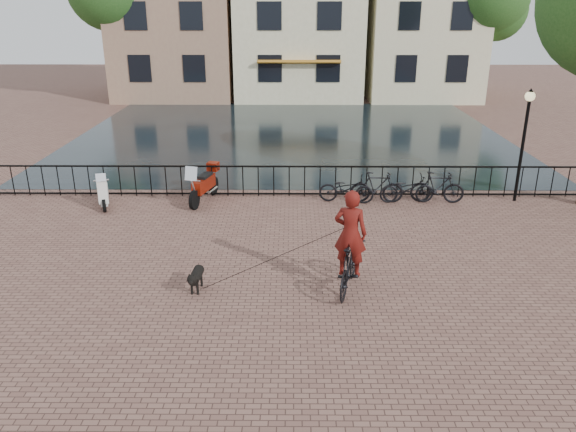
{
  "coord_description": "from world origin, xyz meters",
  "views": [
    {
      "loc": [
        0.09,
        -9.37,
        5.9
      ],
      "look_at": [
        0.0,
        3.0,
        1.2
      ],
      "focal_mm": 35.0,
      "sensor_mm": 36.0,
      "label": 1
    }
  ],
  "objects_px": {
    "dog": "(196,278)",
    "scooter": "(103,187)",
    "motorcycle": "(204,180)",
    "lamp_post": "(525,127)",
    "cyclist": "(350,247)"
  },
  "relations": [
    {
      "from": "lamp_post",
      "to": "dog",
      "type": "bearing_deg",
      "value": -146.68
    },
    {
      "from": "dog",
      "to": "motorcycle",
      "type": "relative_size",
      "value": 0.43
    },
    {
      "from": "lamp_post",
      "to": "motorcycle",
      "type": "height_order",
      "value": "lamp_post"
    },
    {
      "from": "dog",
      "to": "scooter",
      "type": "height_order",
      "value": "scooter"
    },
    {
      "from": "lamp_post",
      "to": "cyclist",
      "type": "xyz_separation_m",
      "value": [
        -5.87,
        -5.99,
        -1.36
      ]
    },
    {
      "from": "motorcycle",
      "to": "scooter",
      "type": "bearing_deg",
      "value": -156.26
    },
    {
      "from": "lamp_post",
      "to": "dog",
      "type": "height_order",
      "value": "lamp_post"
    },
    {
      "from": "lamp_post",
      "to": "motorcycle",
      "type": "relative_size",
      "value": 1.71
    },
    {
      "from": "dog",
      "to": "cyclist",
      "type": "bearing_deg",
      "value": 4.76
    },
    {
      "from": "cyclist",
      "to": "dog",
      "type": "distance_m",
      "value": 3.4
    },
    {
      "from": "cyclist",
      "to": "motorcycle",
      "type": "height_order",
      "value": "cyclist"
    },
    {
      "from": "motorcycle",
      "to": "lamp_post",
      "type": "bearing_deg",
      "value": 15.99
    },
    {
      "from": "lamp_post",
      "to": "dog",
      "type": "xyz_separation_m",
      "value": [
        -9.19,
        -6.04,
        -2.09
      ]
    },
    {
      "from": "lamp_post",
      "to": "cyclist",
      "type": "relative_size",
      "value": 1.28
    },
    {
      "from": "dog",
      "to": "scooter",
      "type": "bearing_deg",
      "value": 128.47
    }
  ]
}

